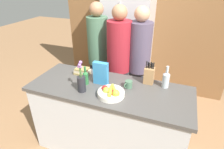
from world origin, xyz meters
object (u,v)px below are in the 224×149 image
refrigerator (128,41)px  person_in_red_tee (139,61)px  flower_vase (81,82)px  person_in_blue (119,60)px  person_at_sink (98,53)px  cereal_box (101,73)px  bottle_oil (86,77)px  bottle_vinegar (166,79)px  fruit_bowl (111,93)px  book_stack (82,71)px  coffee_mug (128,84)px  knife_block (149,75)px

refrigerator → person_in_red_tee: refrigerator is taller
refrigerator → flower_vase: (-0.06, -1.53, -0.00)m
person_in_blue → person_at_sink: bearing=139.0°
cereal_box → bottle_oil: size_ratio=1.22×
bottle_vinegar → person_in_red_tee: size_ratio=0.15×
fruit_bowl → person_in_blue: person_in_blue is taller
book_stack → flower_vase: bearing=-61.6°
coffee_mug → bottle_vinegar: (0.38, 0.16, 0.06)m
refrigerator → bottle_vinegar: size_ratio=8.03×
knife_block → coffee_mug: bearing=-136.4°
coffee_mug → flower_vase: bearing=-151.3°
knife_block → flower_vase: size_ratio=0.77×
cereal_box → person_in_blue: bearing=88.6°
fruit_bowl → bottle_vinegar: bottle_vinegar is taller
bottle_vinegar → refrigerator: bearing=124.3°
knife_block → book_stack: size_ratio=1.37×
flower_vase → bottle_oil: (-0.03, 0.15, -0.02)m
refrigerator → knife_block: bearing=-62.3°
refrigerator → fruit_bowl: size_ratio=7.24×
fruit_bowl → bottle_vinegar: bearing=37.1°
cereal_box → bottle_oil: 0.18m
refrigerator → bottle_vinegar: (0.77, -1.13, -0.01)m
refrigerator → fruit_bowl: bearing=-79.9°
fruit_bowl → coffee_mug: 0.25m
refrigerator → bottle_oil: size_ratio=9.42×
fruit_bowl → coffee_mug: size_ratio=2.59×
flower_vase → person_in_blue: person_in_blue is taller
knife_block → coffee_mug: knife_block is taller
flower_vase → person_in_red_tee: size_ratio=0.21×
book_stack → refrigerator: bearing=77.9°
fruit_bowl → knife_block: 0.51m
coffee_mug → person_in_blue: bearing=118.8°
fruit_bowl → refrigerator: bearing=100.1°
knife_block → person_in_red_tee: (-0.23, 0.48, -0.05)m
cereal_box → coffee_mug: cereal_box is taller
refrigerator → book_stack: (-0.25, -1.17, -0.08)m
flower_vase → cereal_box: 0.25m
person_in_blue → cereal_box: bearing=-113.3°
fruit_bowl → person_in_red_tee: (0.08, 0.88, 0.01)m
fruit_bowl → person_in_red_tee: 0.88m
person_at_sink → person_in_red_tee: size_ratio=1.01×
cereal_box → person_in_red_tee: (0.28, 0.68, -0.08)m
fruit_bowl → knife_block: size_ratio=1.03×
fruit_bowl → book_stack: bearing=147.4°
refrigerator → flower_vase: size_ratio=5.72×
person_in_blue → book_stack: bearing=-148.9°
cereal_box → bottle_vinegar: (0.70, 0.18, -0.03)m
flower_vase → cereal_box: bearing=59.8°
fruit_bowl → book_stack: (-0.52, 0.33, -0.00)m
refrigerator → cereal_box: refrigerator is taller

